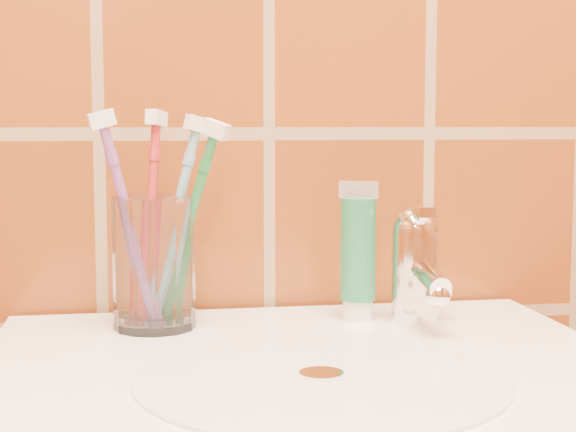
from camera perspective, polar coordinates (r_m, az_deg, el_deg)
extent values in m
cylinder|color=silver|center=(0.71, 2.17, -10.36)|extent=(0.30, 0.30, 0.00)
cylinder|color=white|center=(0.71, 2.18, -10.20)|extent=(0.04, 0.04, 0.00)
cylinder|color=white|center=(0.88, -8.65, -3.01)|extent=(0.10, 0.10, 0.13)
cylinder|color=white|center=(0.92, 4.53, -6.06)|extent=(0.03, 0.03, 0.02)
cylinder|color=#17633B|center=(0.91, 4.56, -2.15)|extent=(0.04, 0.04, 0.11)
cube|color=beige|center=(0.90, 4.59, 1.71)|extent=(0.04, 0.00, 0.02)
cylinder|color=white|center=(0.91, 8.20, -3.88)|extent=(0.05, 0.05, 0.09)
sphere|color=white|center=(0.91, 8.24, -0.91)|extent=(0.05, 0.05, 0.05)
cylinder|color=white|center=(0.87, 8.96, -3.81)|extent=(0.02, 0.09, 0.03)
cube|color=white|center=(0.89, 8.49, 0.14)|extent=(0.02, 0.06, 0.01)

